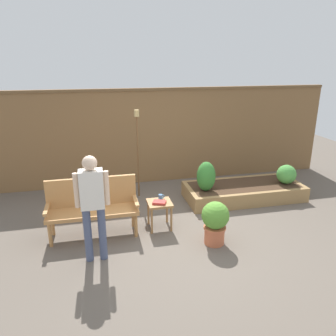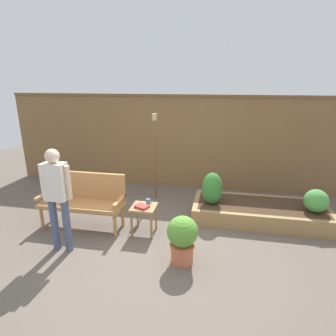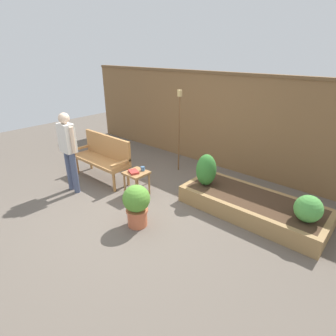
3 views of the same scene
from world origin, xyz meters
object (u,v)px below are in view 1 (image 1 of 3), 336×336
at_px(potted_boxwood, 215,221).
at_px(person_by_bench, 92,200).
at_px(tiki_torch, 137,139).
at_px(shrub_far_corner, 286,174).
at_px(shrub_near_bench, 206,176).
at_px(cup_on_table, 161,197).
at_px(side_table, 160,207).
at_px(book_on_table, 159,202).
at_px(garden_bench, 92,203).

relative_size(potted_boxwood, person_by_bench, 0.45).
bearing_deg(person_by_bench, tiki_torch, 66.87).
bearing_deg(shrub_far_corner, potted_boxwood, -146.06).
distance_m(shrub_near_bench, person_by_bench, 2.60).
bearing_deg(cup_on_table, potted_boxwood, -49.29).
relative_size(shrub_near_bench, shrub_far_corner, 1.49).
distance_m(side_table, shrub_far_corner, 2.91).
bearing_deg(potted_boxwood, person_by_bench, -179.06).
xyz_separation_m(potted_boxwood, tiki_torch, (-0.89, 2.12, 0.84)).
xyz_separation_m(potted_boxwood, person_by_bench, (-1.81, -0.03, 0.54)).
bearing_deg(shrub_near_bench, side_table, -145.89).
height_order(potted_boxwood, tiki_torch, tiki_torch).
bearing_deg(person_by_bench, shrub_far_corner, 20.21).
xyz_separation_m(book_on_table, potted_boxwood, (0.75, -0.62, -0.11)).
relative_size(tiki_torch, person_by_bench, 1.16).
bearing_deg(tiki_torch, book_on_table, -84.77).
height_order(garden_bench, shrub_near_bench, garden_bench).
height_order(cup_on_table, tiki_torch, tiki_torch).
xyz_separation_m(side_table, shrub_near_bench, (1.07, 0.73, 0.20)).
distance_m(potted_boxwood, person_by_bench, 1.89).
xyz_separation_m(cup_on_table, tiki_torch, (-0.20, 1.32, 0.71)).
relative_size(book_on_table, potted_boxwood, 0.30).
distance_m(book_on_table, potted_boxwood, 0.98).
distance_m(book_on_table, person_by_bench, 1.32).
bearing_deg(book_on_table, side_table, 98.15).
bearing_deg(book_on_table, shrub_far_corner, 37.75).
relative_size(cup_on_table, book_on_table, 0.51).
height_order(garden_bench, shrub_far_corner, garden_bench).
relative_size(book_on_table, shrub_near_bench, 0.36).
height_order(side_table, shrub_far_corner, shrub_far_corner).
xyz_separation_m(garden_bench, person_by_bench, (0.02, -0.78, 0.39)).
bearing_deg(person_by_bench, book_on_table, 31.62).
bearing_deg(garden_bench, tiki_torch, 55.60).
height_order(side_table, potted_boxwood, potted_boxwood).
bearing_deg(tiki_torch, cup_on_table, -81.50).
distance_m(cup_on_table, potted_boxwood, 1.07).
distance_m(tiki_torch, person_by_bench, 2.36).
relative_size(side_table, book_on_table, 2.27).
distance_m(side_table, shrub_near_bench, 1.31).
xyz_separation_m(side_table, book_on_table, (-0.01, -0.06, 0.10)).
xyz_separation_m(shrub_far_corner, tiki_torch, (-2.97, 0.72, 0.74)).
bearing_deg(cup_on_table, tiki_torch, 98.50).
relative_size(side_table, person_by_bench, 0.31).
distance_m(potted_boxwood, shrub_near_bench, 1.46).
distance_m(potted_boxwood, shrub_far_corner, 2.52).
height_order(book_on_table, shrub_near_bench, shrub_near_bench).
bearing_deg(shrub_far_corner, shrub_near_bench, 180.00).
bearing_deg(shrub_near_bench, book_on_table, -144.21).
distance_m(garden_bench, person_by_bench, 0.87).
distance_m(shrub_near_bench, shrub_far_corner, 1.75).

